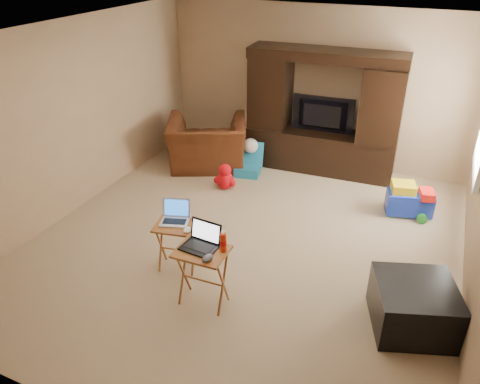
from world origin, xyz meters
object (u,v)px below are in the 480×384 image
at_px(television, 322,116).
at_px(plush_toy, 225,176).
at_px(mouse_right, 208,258).
at_px(water_bottle, 223,242).
at_px(recliner, 207,144).
at_px(ottoman, 414,306).
at_px(push_toy, 410,199).
at_px(child_rocker, 248,160).
at_px(entertainment_center, 323,113).
at_px(laptop_left, 174,214).
at_px(laptop_right, 198,238).
at_px(mouse_left, 187,230).
at_px(tray_table_right, 203,277).
at_px(tray_table_left, 177,247).

height_order(television, plush_toy, television).
xyz_separation_m(mouse_right, water_bottle, (0.07, 0.20, 0.07)).
relative_size(recliner, mouse_right, 9.21).
bearing_deg(water_bottle, ottoman, 14.18).
bearing_deg(push_toy, television, 135.63).
bearing_deg(ottoman, plush_toy, 147.61).
xyz_separation_m(recliner, mouse_right, (1.62, -3.08, 0.29)).
xyz_separation_m(child_rocker, water_bottle, (0.98, -2.87, 0.51)).
bearing_deg(entertainment_center, push_toy, -33.79).
relative_size(push_toy, ottoman, 0.83).
relative_size(plush_toy, ottoman, 0.55).
height_order(plush_toy, mouse_right, mouse_right).
height_order(child_rocker, laptop_left, laptop_left).
xyz_separation_m(recliner, ottoman, (3.50, -2.42, -0.16)).
bearing_deg(recliner, laptop_right, 91.39).
relative_size(television, push_toy, 1.59).
distance_m(recliner, mouse_left, 2.88).
height_order(recliner, tray_table_right, recliner).
distance_m(recliner, tray_table_right, 3.31).
xyz_separation_m(recliner, laptop_right, (1.45, -2.94, 0.38)).
xyz_separation_m(plush_toy, mouse_right, (1.02, -2.49, 0.48)).
height_order(television, mouse_left, television).
distance_m(child_rocker, push_toy, 2.51).
bearing_deg(television, tray_table_left, 73.95).
height_order(entertainment_center, child_rocker, entertainment_center).
relative_size(laptop_left, water_bottle, 1.51).
height_order(recliner, plush_toy, recliner).
height_order(entertainment_center, water_bottle, entertainment_center).
distance_m(push_toy, water_bottle, 3.09).
height_order(plush_toy, water_bottle, water_bottle).
bearing_deg(tray_table_right, mouse_right, -44.34).
bearing_deg(ottoman, mouse_left, -174.91).
distance_m(push_toy, ottoman, 2.20).
relative_size(laptop_left, laptop_right, 0.89).
relative_size(entertainment_center, television, 2.41).
bearing_deg(water_bottle, laptop_left, 155.78).
height_order(television, tray_table_left, television).
bearing_deg(laptop_left, recliner, 92.01).
xyz_separation_m(ottoman, tray_table_left, (-2.54, -0.14, 0.05)).
bearing_deg(tray_table_left, recliner, 99.44).
xyz_separation_m(entertainment_center, mouse_right, (-0.07, -3.75, -0.27)).
bearing_deg(plush_toy, mouse_right, -67.65).
bearing_deg(push_toy, recliner, 160.85).
bearing_deg(child_rocker, recliner, 168.15).
bearing_deg(plush_toy, recliner, 135.65).
xyz_separation_m(entertainment_center, child_rocker, (-0.97, -0.67, -0.71)).
bearing_deg(plush_toy, laptop_right, -70.04).
bearing_deg(mouse_right, ottoman, 19.30).
bearing_deg(mouse_left, child_rocker, 99.17).
xyz_separation_m(child_rocker, ottoman, (2.78, -2.42, -0.01)).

